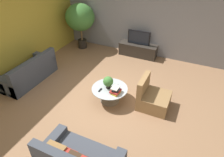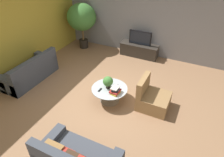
{
  "view_description": "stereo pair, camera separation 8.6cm",
  "coord_description": "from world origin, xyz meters",
  "views": [
    {
      "loc": [
        2.03,
        -3.92,
        3.74
      ],
      "look_at": [
        0.07,
        0.3,
        0.55
      ],
      "focal_mm": 32.0,
      "sensor_mm": 36.0,
      "label": 1
    },
    {
      "loc": [
        2.11,
        -3.88,
        3.74
      ],
      "look_at": [
        0.07,
        0.3,
        0.55
      ],
      "focal_mm": 32.0,
      "sensor_mm": 36.0,
      "label": 2
    }
  ],
  "objects": [
    {
      "name": "television",
      "position": [
        -0.03,
        2.94,
        0.75
      ],
      "size": [
        0.85,
        0.13,
        0.53
      ],
      "color": "black",
      "rests_on": "media_console"
    },
    {
      "name": "media_console",
      "position": [
        -0.03,
        2.94,
        0.26
      ],
      "size": [
        1.48,
        0.5,
        0.5
      ],
      "color": "#2D2823",
      "rests_on": "ground"
    },
    {
      "name": "book_stack",
      "position": [
        0.37,
        -0.12,
        0.51
      ],
      "size": [
        0.25,
        0.3,
        0.17
      ],
      "color": "gold",
      "rests_on": "coffee_table"
    },
    {
      "name": "couch_by_wall",
      "position": [
        -2.63,
        -0.18,
        0.29
      ],
      "size": [
        0.84,
        1.85,
        0.84
      ],
      "rotation": [
        0.0,
        0.0,
        -1.57
      ],
      "color": "#3D424C",
      "rests_on": "ground"
    },
    {
      "name": "back_wall_stone",
      "position": [
        0.0,
        3.26,
        1.5
      ],
      "size": [
        7.4,
        0.12,
        3.0
      ],
      "primitive_type": "cube",
      "color": "slate",
      "rests_on": "ground"
    },
    {
      "name": "side_wall_left",
      "position": [
        -3.26,
        0.2,
        1.5
      ],
      "size": [
        0.12,
        7.4,
        3.0
      ],
      "primitive_type": "cube",
      "color": "gold",
      "rests_on": "ground"
    },
    {
      "name": "potted_palm_tall",
      "position": [
        -2.41,
        2.65,
        1.26
      ],
      "size": [
        1.15,
        1.15,
        1.83
      ],
      "color": "black",
      "rests_on": "ground"
    },
    {
      "name": "coffee_table",
      "position": [
        0.14,
        -0.0,
        0.3
      ],
      "size": [
        0.99,
        0.99,
        0.43
      ],
      "color": "#756656",
      "rests_on": "ground"
    },
    {
      "name": "ground_plane",
      "position": [
        0.0,
        0.0,
        0.0
      ],
      "size": [
        24.0,
        24.0,
        0.0
      ],
      "primitive_type": "plane",
      "color": "#8C6647"
    },
    {
      "name": "remote_silver",
      "position": [
        0.31,
        0.18,
        0.44
      ],
      "size": [
        0.12,
        0.16,
        0.02
      ],
      "primitive_type": "cube",
      "rotation": [
        0.0,
        0.0,
        0.54
      ],
      "color": "gray",
      "rests_on": "coffee_table"
    },
    {
      "name": "armchair_wicker",
      "position": [
        1.27,
        0.28,
        0.27
      ],
      "size": [
        0.8,
        0.76,
        0.86
      ],
      "rotation": [
        0.0,
        0.0,
        1.57
      ],
      "color": "olive",
      "rests_on": "ground"
    },
    {
      "name": "remote_black",
      "position": [
        -0.06,
        -0.19,
        0.44
      ],
      "size": [
        0.05,
        0.16,
        0.02
      ],
      "primitive_type": "cube",
      "rotation": [
        0.0,
        0.0,
        -0.03
      ],
      "color": "black",
      "rests_on": "coffee_table"
    },
    {
      "name": "potted_plant_tabletop",
      "position": [
        0.09,
        0.0,
        0.64
      ],
      "size": [
        0.28,
        0.28,
        0.35
      ],
      "color": "black",
      "rests_on": "coffee_table"
    }
  ]
}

